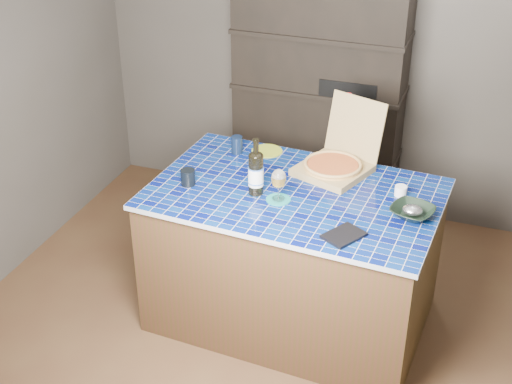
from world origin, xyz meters
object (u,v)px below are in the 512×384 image
at_px(mead_bottle, 256,172).
at_px(kitchen_island, 293,256).
at_px(wine_glass, 279,179).
at_px(bowl, 412,212).
at_px(pizza_box, 335,163).
at_px(dvd_case, 344,235).

bearing_deg(mead_bottle, kitchen_island, 23.70).
xyz_separation_m(kitchen_island, mead_bottle, (-0.21, -0.09, 0.58)).
relative_size(kitchen_island, wine_glass, 9.07).
height_order(kitchen_island, bowl, bowl).
bearing_deg(pizza_box, dvd_case, -52.05).
distance_m(mead_bottle, bowl, 0.89).
bearing_deg(dvd_case, bowl, 76.81).
bearing_deg(kitchen_island, pizza_box, 67.43).
bearing_deg(mead_bottle, pizza_box, 48.43).
distance_m(mead_bottle, dvd_case, 0.65).
xyz_separation_m(kitchen_island, pizza_box, (0.15, 0.31, 0.51)).
bearing_deg(wine_glass, mead_bottle, 168.03).
xyz_separation_m(pizza_box, dvd_case, (0.22, -0.68, -0.05)).
relative_size(kitchen_island, dvd_case, 8.19).
xyz_separation_m(dvd_case, bowl, (0.30, 0.32, 0.02)).
distance_m(dvd_case, bowl, 0.44).
relative_size(pizza_box, wine_glass, 2.98).
xyz_separation_m(mead_bottle, dvd_case, (0.58, -0.27, -0.13)).
bearing_deg(mead_bottle, bowl, 3.10).
distance_m(pizza_box, wine_glass, 0.49).
bearing_deg(pizza_box, wine_glass, -96.37).
relative_size(wine_glass, dvd_case, 0.90).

